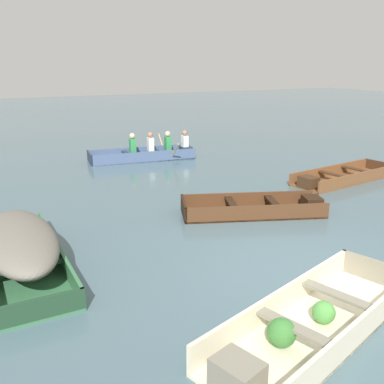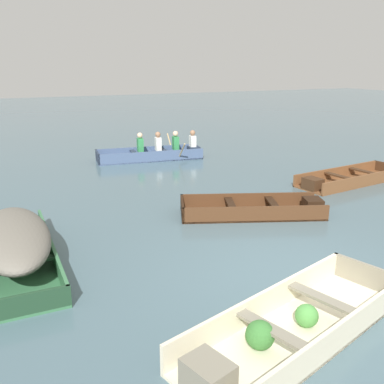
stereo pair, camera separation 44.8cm
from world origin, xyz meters
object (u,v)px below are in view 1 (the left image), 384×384
(dinghy_cream_foreground, at_px, (308,326))
(rowboat_slate_blue_with_crew, at_px, (150,152))
(skiff_dark_varnish_near_moored, at_px, (258,208))
(skiff_green_mid_moored, at_px, (20,244))
(skiff_wooden_brown_far_moored, at_px, (342,177))

(dinghy_cream_foreground, xyz_separation_m, rowboat_slate_blue_with_crew, (2.12, 9.93, 0.10))
(skiff_dark_varnish_near_moored, relative_size, skiff_green_mid_moored, 0.94)
(skiff_dark_varnish_near_moored, height_order, rowboat_slate_blue_with_crew, rowboat_slate_blue_with_crew)
(dinghy_cream_foreground, xyz_separation_m, skiff_wooden_brown_far_moored, (5.68, 4.88, -0.03))
(skiff_dark_varnish_near_moored, relative_size, skiff_wooden_brown_far_moored, 0.91)
(skiff_green_mid_moored, bearing_deg, rowboat_slate_blue_with_crew, 53.33)
(skiff_dark_varnish_near_moored, height_order, skiff_green_mid_moored, skiff_green_mid_moored)
(skiff_dark_varnish_near_moored, relative_size, rowboat_slate_blue_with_crew, 0.88)
(skiff_dark_varnish_near_moored, bearing_deg, dinghy_cream_foreground, -118.74)
(dinghy_cream_foreground, relative_size, rowboat_slate_blue_with_crew, 0.97)
(dinghy_cream_foreground, relative_size, skiff_wooden_brown_far_moored, 1.01)
(dinghy_cream_foreground, xyz_separation_m, skiff_dark_varnish_near_moored, (2.08, 3.79, -0.02))
(skiff_dark_varnish_near_moored, distance_m, skiff_green_mid_moored, 4.81)
(rowboat_slate_blue_with_crew, bearing_deg, dinghy_cream_foreground, -102.05)
(dinghy_cream_foreground, distance_m, skiff_dark_varnish_near_moored, 4.32)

